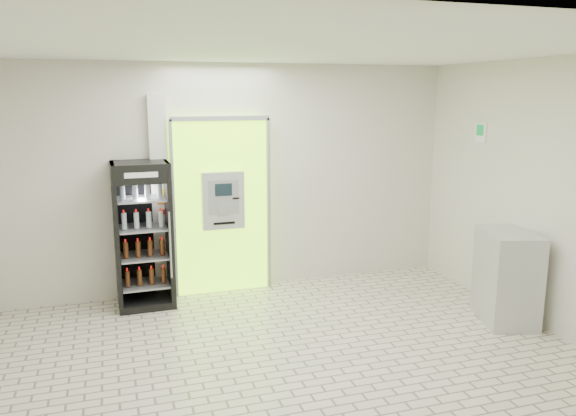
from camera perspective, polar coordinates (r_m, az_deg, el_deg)
name	(u,v)px	position (r m, az deg, el deg)	size (l,w,h in m)	color
ground	(293,369)	(5.63, 0.52, -16.03)	(6.00, 6.00, 0.00)	beige
room_shell	(294,180)	(5.05, 0.56, 2.82)	(6.00, 6.00, 6.00)	beige
atm_assembly	(222,205)	(7.42, -6.76, 0.31)	(1.30, 0.24, 2.33)	#8AE914
pillar	(160,198)	(7.33, -12.83, 0.98)	(0.22, 0.11, 2.60)	silver
beverage_cooler	(143,237)	(7.16, -14.50, -2.91)	(0.69, 0.65, 1.80)	black
steel_cabinet	(507,277)	(6.99, 21.34, -6.52)	(0.76, 0.92, 1.07)	#B8BBC1
exit_sign	(481,132)	(7.66, 18.98, 7.29)	(0.02, 0.22, 0.26)	white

